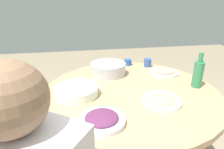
{
  "coord_description": "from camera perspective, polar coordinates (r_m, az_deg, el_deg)",
  "views": [
    {
      "loc": [
        -0.34,
        -1.14,
        1.33
      ],
      "look_at": [
        -0.12,
        0.07,
        0.83
      ],
      "focal_mm": 30.5,
      "sensor_mm": 36.0,
      "label": 1
    }
  ],
  "objects": [
    {
      "name": "round_dining_table",
      "position": [
        1.39,
        5.43,
        -9.55
      ],
      "size": [
        1.19,
        1.19,
        0.75
      ],
      "color": "#99999E",
      "rests_on": "ground"
    },
    {
      "name": "dish_noodles",
      "position": [
        1.19,
        14.61,
        -7.41
      ],
      "size": [
        0.24,
        0.24,
        0.04
      ],
      "color": "white",
      "rests_on": "round_dining_table"
    },
    {
      "name": "dish_shrimp",
      "position": [
        1.64,
        15.33,
        0.89
      ],
      "size": [
        0.23,
        0.23,
        0.04
      ],
      "color": "silver",
      "rests_on": "round_dining_table"
    },
    {
      "name": "soup_bowl",
      "position": [
        1.25,
        -10.56,
        -4.96
      ],
      "size": [
        0.3,
        0.28,
        0.06
      ],
      "color": "white",
      "rests_on": "round_dining_table"
    },
    {
      "name": "rice_bowl",
      "position": [
        1.56,
        -1.18,
        1.82
      ],
      "size": [
        0.29,
        0.29,
        0.1
      ],
      "color": "#B2B5BA",
      "rests_on": "round_dining_table"
    },
    {
      "name": "tea_cup_far",
      "position": [
        1.77,
        10.61,
        3.53
      ],
      "size": [
        0.07,
        0.07,
        0.07
      ],
      "primitive_type": "cylinder",
      "color": "#30539A",
      "rests_on": "round_dining_table"
    },
    {
      "name": "green_bottle",
      "position": [
        1.44,
        24.37,
        0.28
      ],
      "size": [
        0.07,
        0.07,
        0.25
      ],
      "color": "#2F7D4F",
      "rests_on": "round_dining_table"
    },
    {
      "name": "tea_cup_near",
      "position": [
        1.79,
        4.77,
        3.72
      ],
      "size": [
        0.07,
        0.07,
        0.06
      ],
      "primitive_type": "cylinder",
      "color": "#29509D",
      "rests_on": "round_dining_table"
    },
    {
      "name": "dish_eggplant",
      "position": [
        0.98,
        -3.07,
        -13.26
      ],
      "size": [
        0.24,
        0.24,
        0.05
      ],
      "color": "white",
      "rests_on": "round_dining_table"
    }
  ]
}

